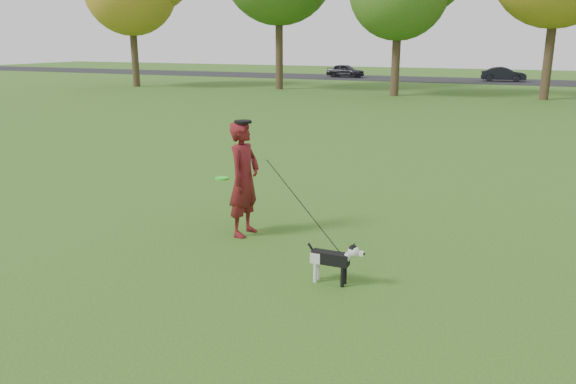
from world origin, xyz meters
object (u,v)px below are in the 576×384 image
at_px(man, 244,179).
at_px(dog, 335,258).
at_px(car_left, 345,71).
at_px(car_mid, 504,74).

distance_m(man, dog, 2.47).
relative_size(car_left, car_mid, 0.97).
bearing_deg(man, car_left, 18.37).
bearing_deg(car_left, car_mid, -84.61).
bearing_deg(car_left, man, -159.49).
bearing_deg(car_mid, dog, 175.26).
height_order(man, car_mid, man).
height_order(dog, car_left, car_left).
distance_m(man, car_mid, 39.49).
relative_size(dog, car_left, 0.25).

